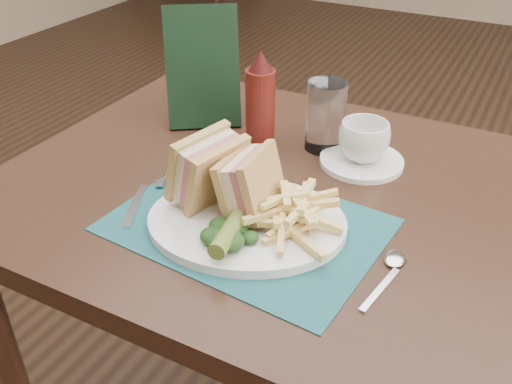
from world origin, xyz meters
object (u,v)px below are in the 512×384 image
at_px(table_main, 266,335).
at_px(drinking_glass, 326,116).
at_px(sandwich_half_b, 237,179).
at_px(saucer, 361,161).
at_px(coffee_cup, 364,141).
at_px(placemat, 247,225).
at_px(plate, 247,222).
at_px(sandwich_half_a, 198,164).
at_px(check_presenter, 203,67).
at_px(ketchup_bottle, 260,100).

height_order(table_main, drinking_glass, drinking_glass).
distance_m(sandwich_half_b, saucer, 0.28).
xyz_separation_m(table_main, saucer, (0.12, 0.13, 0.38)).
height_order(coffee_cup, drinking_glass, drinking_glass).
xyz_separation_m(placemat, plate, (0.00, -0.01, 0.01)).
distance_m(table_main, sandwich_half_a, 0.47).
relative_size(placemat, plate, 1.32).
height_order(sandwich_half_a, coffee_cup, sandwich_half_a).
distance_m(sandwich_half_b, drinking_glass, 0.28).
relative_size(placemat, check_presenter, 1.68).
bearing_deg(placemat, sandwich_half_b, 149.39).
bearing_deg(placemat, coffee_cup, 70.72).
relative_size(placemat, ketchup_bottle, 2.13).
xyz_separation_m(plate, drinking_glass, (0.01, 0.29, 0.06)).
height_order(sandwich_half_a, ketchup_bottle, ketchup_bottle).
relative_size(sandwich_half_a, saucer, 0.76).
height_order(saucer, check_presenter, check_presenter).
xyz_separation_m(sandwich_half_b, ketchup_bottle, (-0.08, 0.23, 0.02)).
distance_m(table_main, ketchup_bottle, 0.49).
distance_m(sandwich_half_a, ketchup_bottle, 0.22).
distance_m(placemat, sandwich_half_b, 0.07).
xyz_separation_m(sandwich_half_a, coffee_cup, (0.19, 0.25, -0.03)).
bearing_deg(coffee_cup, plate, -108.39).
xyz_separation_m(placemat, saucer, (0.09, 0.26, 0.00)).
xyz_separation_m(saucer, ketchup_bottle, (-0.19, -0.02, 0.09)).
distance_m(plate, check_presenter, 0.40).
distance_m(sandwich_half_a, sandwich_half_b, 0.07).
relative_size(plate, saucer, 2.00).
bearing_deg(check_presenter, table_main, -68.12).
xyz_separation_m(plate, saucer, (0.09, 0.27, -0.00)).
xyz_separation_m(sandwich_half_a, drinking_glass, (0.10, 0.27, -0.01)).
bearing_deg(table_main, check_presenter, 145.64).
height_order(sandwich_half_a, drinking_glass, sandwich_half_a).
distance_m(plate, drinking_glass, 0.30).
xyz_separation_m(sandwich_half_b, check_presenter, (-0.23, 0.27, 0.05)).
height_order(saucer, ketchup_bottle, ketchup_bottle).
distance_m(table_main, saucer, 0.42).
bearing_deg(saucer, coffee_cup, 0.00).
xyz_separation_m(placemat, ketchup_bottle, (-0.10, 0.24, 0.09)).
bearing_deg(sandwich_half_a, coffee_cup, 65.43).
height_order(coffee_cup, ketchup_bottle, ketchup_bottle).
xyz_separation_m(plate, sandwich_half_a, (-0.10, 0.02, 0.06)).
xyz_separation_m(sandwich_half_b, saucer, (0.11, 0.25, -0.06)).
relative_size(plate, check_presenter, 1.27).
relative_size(plate, drinking_glass, 2.31).
bearing_deg(plate, check_presenter, 112.83).
xyz_separation_m(table_main, plate, (0.03, -0.14, 0.38)).
relative_size(placemat, coffee_cup, 4.40).
relative_size(table_main, drinking_glass, 6.92).
relative_size(table_main, placemat, 2.27).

